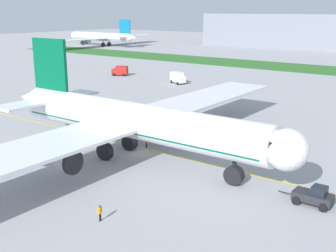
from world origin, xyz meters
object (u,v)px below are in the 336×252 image
Objects in this scene: ground_crew_wingwalker_starboard at (146,142)px; ground_crew_wingwalker_port at (100,211)px; pushback_tug at (314,196)px; parked_airliner_far_left at (103,37)px; ground_crew_marshaller_front at (15,145)px; service_truck_fuel_bowser at (120,71)px; airliner_foreground at (130,121)px; service_truck_baggage_loader at (178,78)px.

ground_crew_wingwalker_port is at bearing -61.64° from ground_crew_wingwalker_starboard.
pushback_tug is at bearing 45.93° from ground_crew_wingwalker_port.
parked_airliner_far_left is at bearing 136.96° from ground_crew_wingwalker_starboard.
ground_crew_wingwalker_starboard is 0.02× the size of parked_airliner_far_left.
ground_crew_wingwalker_port is at bearing -17.24° from ground_crew_marshaller_front.
service_truck_fuel_bowser is 116.75m from parked_airliner_far_left.
parked_airliner_far_left is (-125.32, 143.52, 4.14)m from ground_crew_marshaller_front.
service_truck_fuel_bowser reaches higher than ground_crew_wingwalker_starboard.
parked_airliner_far_left reaches higher than ground_crew_marshaller_front.
parked_airliner_far_left reaches higher than pushback_tug.
service_truck_fuel_bowser is at bearing 135.83° from ground_crew_wingwalker_starboard.
ground_crew_wingwalker_port is at bearing -134.07° from pushback_tug.
service_truck_baggage_loader is (-31.51, 55.52, -3.74)m from airliner_foreground.
airliner_foreground is at bearing 26.57° from ground_crew_marshaller_front.
airliner_foreground is at bearing -179.50° from pushback_tug.
ground_crew_marshaller_front is at bearing -76.19° from service_truck_baggage_loader.
pushback_tug is 3.43× the size of ground_crew_wingwalker_port.
service_truck_fuel_bowser is at bearing 144.87° from pushback_tug.
parked_airliner_far_left is (-140.06, 130.77, 4.15)m from ground_crew_wingwalker_starboard.
ground_crew_wingwalker_starboard is (-11.23, 20.80, -0.08)m from ground_crew_wingwalker_port.
ground_crew_wingwalker_starboard is (-1.17, 4.79, -4.46)m from airliner_foreground.
pushback_tug is (25.77, 0.23, -4.40)m from airliner_foreground.
service_truck_fuel_bowser is (-53.75, 52.22, 0.64)m from ground_crew_wingwalker_starboard.
airliner_foreground reaches higher than ground_crew_wingwalker_port.
ground_crew_wingwalker_port is 1.08× the size of ground_crew_wingwalker_starboard.
ground_crew_wingwalker_port is 1.07× the size of ground_crew_marshaller_front.
ground_crew_wingwalker_port is at bearing -57.86° from airliner_foreground.
pushback_tug is at bearing -39.02° from parked_airliner_far_left.
service_truck_fuel_bowser is (-39.02, 64.96, 0.63)m from ground_crew_marshaller_front.
pushback_tug is at bearing 0.50° from airliner_foreground.
service_truck_baggage_loader is (-57.28, 55.29, 0.66)m from pushback_tug.
ground_crew_wingwalker_port is 0.31× the size of service_truck_baggage_loader.
service_truck_baggage_loader is at bearing -3.64° from service_truck_fuel_bowser.
ground_crew_marshaller_front is at bearing -59.01° from service_truck_fuel_bowser.
service_truck_baggage_loader is 1.03× the size of service_truck_fuel_bowser.
pushback_tug is 79.61m from service_truck_baggage_loader.
service_truck_fuel_bowser reaches higher than ground_crew_marshaller_front.
pushback_tug reaches higher than ground_crew_wingwalker_port.
ground_crew_marshaller_front is at bearing 162.76° from ground_crew_wingwalker_port.
airliner_foreground is 48.88× the size of ground_crew_marshaller_front.
airliner_foreground is at bearing -76.27° from ground_crew_wingwalker_starboard.
ground_crew_marshaller_front is at bearing -153.43° from airliner_foreground.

